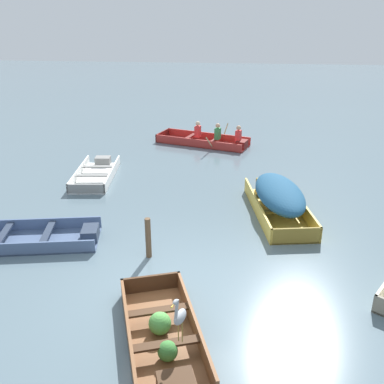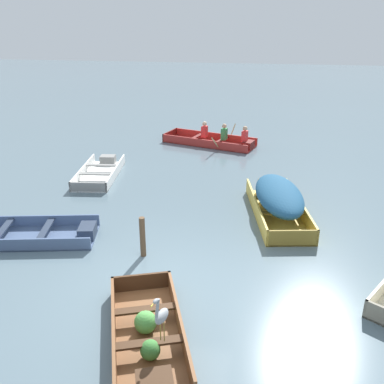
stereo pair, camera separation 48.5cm
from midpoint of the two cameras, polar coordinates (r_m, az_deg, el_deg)
ground_plane at (r=8.34m, az=-3.99°, el=-12.81°), size 80.00×80.00×0.00m
dinghy_wooden_brown_foreground at (r=7.10m, az=-5.88°, el=-18.84°), size 1.93×2.88×0.41m
skiff_white_near_moored at (r=14.09m, az=-13.57°, el=2.43°), size 1.41×2.85×0.31m
skiff_yellow_mid_moored at (r=11.18m, az=10.30°, el=-0.53°), size 1.74×3.39×0.86m
skiff_slate_blue_outer_moored at (r=10.54m, az=-21.73°, el=-5.77°), size 3.42×1.82×0.31m
rowboat_red_with_crew at (r=17.12m, az=1.35°, el=6.95°), size 3.83×2.46×0.89m
heron_on_dinghy at (r=6.32m, az=-3.95°, el=-16.20°), size 0.22×0.46×0.84m
mooring_post at (r=9.15m, az=-7.38°, el=-6.11°), size 0.12×0.12×0.91m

